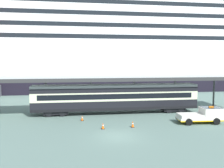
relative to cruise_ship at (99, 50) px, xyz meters
The scene contains 8 objects.
ground_plane 44.40m from the cruise_ship, 92.72° to the right, with size 400.00×400.00×0.00m, color slate.
cruise_ship is the anchor object (origin of this frame).
platform_canopy 32.43m from the cruise_ship, 91.01° to the right, with size 40.30×5.69×5.45m.
train_carriage 33.45m from the cruise_ship, 91.00° to the right, with size 23.28×2.81×4.11m.
service_truck 41.47m from the cruise_ship, 77.18° to the right, with size 5.31×2.49×2.02m.
traffic_cone_near 38.01m from the cruise_ship, 98.57° to the right, with size 0.36×0.36×0.67m.
traffic_cone_mid 41.33m from the cruise_ship, 89.85° to the right, with size 0.36×0.36×0.75m.
traffic_cone_far 41.65m from the cruise_ship, 94.65° to the right, with size 0.36×0.36×0.71m.
Camera 1 is at (-3.87, -22.68, 7.33)m, focal length 38.38 mm.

